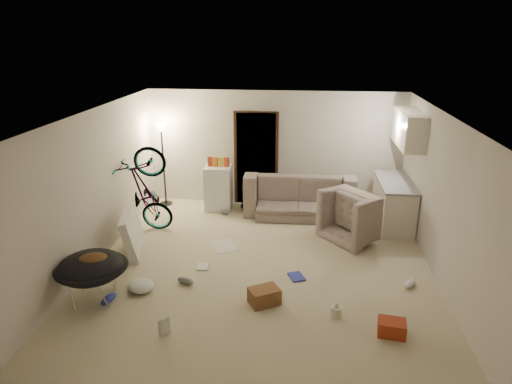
# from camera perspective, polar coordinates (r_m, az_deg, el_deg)

# --- Properties ---
(floor) EXTENTS (5.50, 6.00, 0.02)m
(floor) POSITION_cam_1_polar(r_m,az_deg,el_deg) (7.62, 0.69, -9.37)
(floor) COLOR beige
(floor) RESTS_ON ground
(ceiling) EXTENTS (5.50, 6.00, 0.02)m
(ceiling) POSITION_cam_1_polar(r_m,az_deg,el_deg) (6.77, 0.77, 9.66)
(ceiling) COLOR white
(ceiling) RESTS_ON wall_back
(wall_back) EXTENTS (5.50, 0.02, 2.50)m
(wall_back) POSITION_cam_1_polar(r_m,az_deg,el_deg) (9.97, 2.35, 5.44)
(wall_back) COLOR beige
(wall_back) RESTS_ON floor
(wall_front) EXTENTS (5.50, 0.02, 2.50)m
(wall_front) POSITION_cam_1_polar(r_m,az_deg,el_deg) (4.41, -3.03, -13.76)
(wall_front) COLOR beige
(wall_front) RESTS_ON floor
(wall_left) EXTENTS (0.02, 6.00, 2.50)m
(wall_left) POSITION_cam_1_polar(r_m,az_deg,el_deg) (7.83, -19.81, 0.33)
(wall_left) COLOR beige
(wall_left) RESTS_ON floor
(wall_right) EXTENTS (0.02, 6.00, 2.50)m
(wall_right) POSITION_cam_1_polar(r_m,az_deg,el_deg) (7.39, 22.56, -1.15)
(wall_right) COLOR beige
(wall_right) RESTS_ON floor
(doorway) EXTENTS (0.85, 0.10, 2.04)m
(doorway) POSITION_cam_1_polar(r_m,az_deg,el_deg) (10.02, 0.03, 4.17)
(doorway) COLOR black
(doorway) RESTS_ON floor
(door_trim) EXTENTS (0.97, 0.04, 2.10)m
(door_trim) POSITION_cam_1_polar(r_m,az_deg,el_deg) (10.00, 0.01, 4.12)
(door_trim) COLOR #371F13
(door_trim) RESTS_ON floor
(floor_lamp) EXTENTS (0.28, 0.28, 1.81)m
(floor_lamp) POSITION_cam_1_polar(r_m,az_deg,el_deg) (10.05, -11.63, 5.50)
(floor_lamp) COLOR black
(floor_lamp) RESTS_ON floor
(kitchen_counter) EXTENTS (0.60, 1.50, 0.88)m
(kitchen_counter) POSITION_cam_1_polar(r_m,az_deg,el_deg) (9.40, 16.80, -1.45)
(kitchen_counter) COLOR beige
(kitchen_counter) RESTS_ON floor
(counter_top) EXTENTS (0.64, 1.54, 0.04)m
(counter_top) POSITION_cam_1_polar(r_m,az_deg,el_deg) (9.26, 17.07, 1.21)
(counter_top) COLOR gray
(counter_top) RESTS_ON kitchen_counter
(kitchen_uppers) EXTENTS (0.38, 1.40, 0.65)m
(kitchen_uppers) POSITION_cam_1_polar(r_m,az_deg,el_deg) (9.03, 18.55, 7.52)
(kitchen_uppers) COLOR beige
(kitchen_uppers) RESTS_ON wall_right
(sofa) EXTENTS (2.29, 0.91, 0.66)m
(sofa) POSITION_cam_1_polar(r_m,az_deg,el_deg) (9.69, 5.41, -0.74)
(sofa) COLOR #3A4139
(sofa) RESTS_ON floor
(armchair) EXTENTS (1.37, 1.39, 0.68)m
(armchair) POSITION_cam_1_polar(r_m,az_deg,el_deg) (8.77, 13.03, -3.35)
(armchair) COLOR #3A4139
(armchair) RESTS_ON floor
(bicycle) EXTENTS (1.77, 0.80, 1.01)m
(bicycle) POSITION_cam_1_polar(r_m,az_deg,el_deg) (8.93, -13.44, -2.12)
(bicycle) COLOR black
(bicycle) RESTS_ON floor
(book_asset) EXTENTS (0.30, 0.29, 0.02)m
(book_asset) POSITION_cam_1_polar(r_m,az_deg,el_deg) (6.18, -12.01, -17.27)
(book_asset) COLOR #A23318
(book_asset) RESTS_ON floor
(mini_fridge) EXTENTS (0.58, 0.58, 0.95)m
(mini_fridge) POSITION_cam_1_polar(r_m,az_deg,el_deg) (9.90, -4.71, 0.59)
(mini_fridge) COLOR white
(mini_fridge) RESTS_ON floor
(snack_box_0) EXTENTS (0.12, 0.10, 0.30)m
(snack_box_0) POSITION_cam_1_polar(r_m,az_deg,el_deg) (9.77, -5.77, 3.54)
(snack_box_0) COLOR #A23318
(snack_box_0) RESTS_ON mini_fridge
(snack_box_1) EXTENTS (0.11, 0.09, 0.30)m
(snack_box_1) POSITION_cam_1_polar(r_m,az_deg,el_deg) (9.75, -5.08, 3.53)
(snack_box_1) COLOR orange
(snack_box_1) RESTS_ON mini_fridge
(snack_box_2) EXTENTS (0.11, 0.09, 0.30)m
(snack_box_2) POSITION_cam_1_polar(r_m,az_deg,el_deg) (9.73, -4.38, 3.51)
(snack_box_2) COLOR gold
(snack_box_2) RESTS_ON mini_fridge
(snack_box_3) EXTENTS (0.11, 0.09, 0.30)m
(snack_box_3) POSITION_cam_1_polar(r_m,az_deg,el_deg) (9.71, -3.69, 3.49)
(snack_box_3) COLOR #A23318
(snack_box_3) RESTS_ON mini_fridge
(saucer_chair) EXTENTS (1.01, 1.01, 0.72)m
(saucer_chair) POSITION_cam_1_polar(r_m,az_deg,el_deg) (6.95, -19.82, -9.54)
(saucer_chair) COLOR silver
(saucer_chair) RESTS_ON floor
(hoodie) EXTENTS (0.60, 0.56, 0.22)m
(hoodie) POSITION_cam_1_polar(r_m,az_deg,el_deg) (6.82, -19.74, -8.19)
(hoodie) COLOR #4A2F19
(hoodie) RESTS_ON saucer_chair
(sofa_drape) EXTENTS (0.59, 0.49, 0.28)m
(sofa_drape) POSITION_cam_1_polar(r_m,az_deg,el_deg) (9.67, -0.18, 0.61)
(sofa_drape) COLOR black
(sofa_drape) RESTS_ON sofa
(tv_box) EXTENTS (0.54, 1.15, 0.75)m
(tv_box) POSITION_cam_1_polar(r_m,az_deg,el_deg) (8.26, -15.22, -4.78)
(tv_box) COLOR silver
(tv_box) RESTS_ON floor
(drink_case_a) EXTENTS (0.50, 0.46, 0.24)m
(drink_case_a) POSITION_cam_1_polar(r_m,az_deg,el_deg) (6.63, 1.04, -12.87)
(drink_case_a) COLOR brown
(drink_case_a) RESTS_ON floor
(drink_case_b) EXTENTS (0.38, 0.30, 0.20)m
(drink_case_b) POSITION_cam_1_polar(r_m,az_deg,el_deg) (6.29, 16.60, -15.95)
(drink_case_b) COLOR #A23318
(drink_case_b) RESTS_ON floor
(juicer) EXTENTS (0.15, 0.15, 0.22)m
(juicer) POSITION_cam_1_polar(r_m,az_deg,el_deg) (6.46, 9.99, -14.44)
(juicer) COLOR beige
(juicer) RESTS_ON floor
(newspaper) EXTENTS (0.63, 0.68, 0.01)m
(newspaper) POSITION_cam_1_polar(r_m,az_deg,el_deg) (8.31, -4.06, -6.72)
(newspaper) COLOR beige
(newspaper) RESTS_ON floor
(book_blue) EXTENTS (0.30, 0.34, 0.03)m
(book_blue) POSITION_cam_1_polar(r_m,az_deg,el_deg) (7.32, 5.09, -10.50)
(book_blue) COLOR #2D37A4
(book_blue) RESTS_ON floor
(book_white) EXTENTS (0.20, 0.25, 0.02)m
(book_white) POSITION_cam_1_polar(r_m,az_deg,el_deg) (7.64, -6.65, -9.24)
(book_white) COLOR silver
(book_white) RESTS_ON floor
(shoe_0) EXTENTS (0.28, 0.14, 0.10)m
(shoe_0) POSITION_cam_1_polar(r_m,az_deg,el_deg) (9.89, 3.02, -2.00)
(shoe_0) COLOR #2D37A4
(shoe_0) RESTS_ON floor
(shoe_1) EXTENTS (0.26, 0.28, 0.10)m
(shoe_1) POSITION_cam_1_polar(r_m,az_deg,el_deg) (9.70, -3.98, -2.46)
(shoe_1) COLOR slate
(shoe_1) RESTS_ON floor
(shoe_2) EXTENTS (0.20, 0.32, 0.11)m
(shoe_2) POSITION_cam_1_polar(r_m,az_deg,el_deg) (7.00, -17.97, -12.61)
(shoe_2) COLOR #2D37A4
(shoe_2) RESTS_ON floor
(shoe_3) EXTENTS (0.31, 0.20, 0.10)m
(shoe_3) POSITION_cam_1_polar(r_m,az_deg,el_deg) (7.19, -8.79, -10.91)
(shoe_3) COLOR slate
(shoe_3) RESTS_ON floor
(shoe_4) EXTENTS (0.28, 0.30, 0.11)m
(shoe_4) POSITION_cam_1_polar(r_m,az_deg,el_deg) (7.42, 18.70, -10.77)
(shoe_4) COLOR white
(shoe_4) RESTS_ON floor
(clothes_lump_b) EXTENTS (0.59, 0.54, 0.15)m
(clothes_lump_b) POSITION_cam_1_polar(r_m,az_deg,el_deg) (9.93, -0.50, -1.72)
(clothes_lump_b) COLOR black
(clothes_lump_b) RESTS_ON floor
(clothes_lump_c) EXTENTS (0.57, 0.58, 0.14)m
(clothes_lump_c) POSITION_cam_1_polar(r_m,az_deg,el_deg) (7.17, -14.18, -11.30)
(clothes_lump_c) COLOR silver
(clothes_lump_c) RESTS_ON floor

